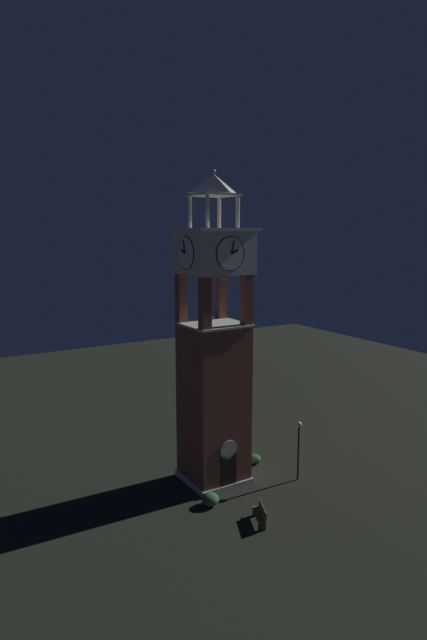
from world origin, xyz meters
The scene contains 8 objects.
ground centered at (0.00, 0.00, 0.00)m, with size 80.00×80.00×0.00m, color black.
clock_tower centered at (0.00, 0.00, 7.48)m, with size 3.92×3.92×18.42m.
park_bench centered at (-0.44, -5.41, 0.48)m, with size 1.06×1.64×0.95m.
lamp_post centered at (4.38, -2.72, 2.59)m, with size 0.36×0.36×3.72m.
trash_bin centered at (4.05, 2.89, 0.40)m, with size 0.52×0.52×0.80m, color #2D2D33.
shrub_near_entry centered at (2.92, 1.62, 0.39)m, with size 1.18×1.18×0.78m, color #336638.
shrub_left_of_tower centered at (3.46, 0.53, 0.30)m, with size 0.86×0.86×0.60m, color #336638.
shrub_behind_bench centered at (-1.77, -2.57, 0.37)m, with size 0.97×0.97×0.74m, color #336638.
Camera 1 is at (-15.54, -25.55, 14.99)m, focal length 29.27 mm.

